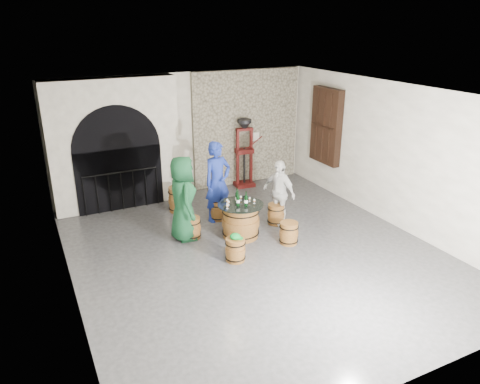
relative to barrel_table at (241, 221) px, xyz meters
name	(u,v)px	position (x,y,z in m)	size (l,w,h in m)	color
ground	(255,252)	(-0.06, -0.79, -0.38)	(8.00, 8.00, 0.00)	#313134
wall_back	(185,134)	(-0.06, 3.21, 1.22)	(8.00, 8.00, 0.00)	silver
wall_front	(417,279)	(-0.06, -4.79, 1.22)	(8.00, 8.00, 0.00)	silver
wall_left	(63,210)	(-3.56, -0.79, 1.22)	(8.00, 8.00, 0.00)	silver
wall_right	(394,156)	(3.44, -0.79, 1.22)	(8.00, 8.00, 0.00)	silver
ceiling	(257,94)	(-0.06, -0.79, 2.82)	(8.00, 8.00, 0.00)	beige
stone_facing_panel	(246,128)	(1.74, 3.15, 1.22)	(3.20, 0.12, 3.18)	gray
arched_opening	(115,145)	(-1.96, 2.95, 1.20)	(3.10, 0.60, 3.19)	silver
shuttered_window	(326,126)	(3.32, 1.61, 1.42)	(0.23, 1.10, 2.00)	black
barrel_table	(241,221)	(0.00, 0.00, 0.00)	(0.99, 0.99, 0.76)	brown
barrel_stool_left	(192,228)	(-0.98, 0.41, -0.14)	(0.41, 0.41, 0.48)	brown
barrel_stool_far	(218,210)	(-0.08, 1.06, -0.14)	(0.41, 0.41, 0.48)	brown
barrel_stool_right	(276,214)	(1.04, 0.24, -0.14)	(0.41, 0.41, 0.48)	brown
barrel_stool_near_right	(289,233)	(0.77, -0.73, -0.14)	(0.41, 0.41, 0.48)	brown
barrel_stool_near_left	(235,250)	(-0.56, -0.90, -0.14)	(0.41, 0.41, 0.48)	brown
green_cap	(235,237)	(-0.56, -0.90, 0.15)	(0.25, 0.21, 0.11)	#0B7C27
person_green	(183,199)	(-1.12, 0.47, 0.54)	(0.90, 0.59, 1.84)	#113F23
person_blue	(218,182)	(-0.08, 1.04, 0.57)	(0.69, 0.45, 1.90)	navy
person_white	(279,192)	(1.10, 0.26, 0.38)	(0.89, 0.37, 1.52)	silver
wine_bottle_left	(238,200)	(-0.08, -0.04, 0.52)	(0.08, 0.08, 0.32)	black
wine_bottle_center	(246,200)	(0.06, -0.13, 0.52)	(0.08, 0.08, 0.32)	black
wine_bottle_right	(237,197)	(-0.03, 0.11, 0.52)	(0.08, 0.08, 0.32)	black
tasting_glass_a	(227,207)	(-0.36, -0.10, 0.43)	(0.05, 0.05, 0.10)	#C16725
tasting_glass_b	(250,199)	(0.24, 0.06, 0.43)	(0.05, 0.05, 0.10)	#C16725
tasting_glass_c	(227,201)	(-0.24, 0.17, 0.43)	(0.05, 0.05, 0.10)	#C16725
tasting_glass_d	(241,198)	(0.11, 0.21, 0.43)	(0.05, 0.05, 0.10)	#C16725
tasting_glass_e	(254,201)	(0.28, -0.09, 0.43)	(0.05, 0.05, 0.10)	#C16725
tasting_glass_f	(229,203)	(-0.25, 0.07, 0.43)	(0.05, 0.05, 0.10)	#C16725
side_barrel	(178,199)	(-0.76, 1.93, -0.06)	(0.48, 0.48, 0.63)	brown
corking_press	(244,148)	(1.52, 2.84, 0.74)	(0.80, 0.46, 1.92)	#4E110D
control_box	(256,136)	(1.99, 3.07, 0.97)	(0.18, 0.10, 0.22)	silver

